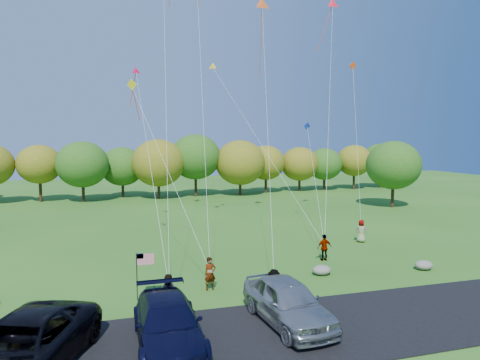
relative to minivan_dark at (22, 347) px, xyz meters
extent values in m
plane|color=#28601B|center=(8.68, 4.53, -0.96)|extent=(140.00, 140.00, 0.00)
cube|color=black|center=(8.68, 0.53, -0.93)|extent=(44.00, 6.00, 0.06)
cylinder|color=#3B2915|center=(-10.73, 43.42, 0.50)|extent=(0.36, 0.36, 2.94)
cylinder|color=#3B2915|center=(-6.86, 44.45, 0.22)|extent=(0.36, 0.36, 2.37)
ellipsoid|color=#416F1B|center=(-6.86, 44.45, 3.62)|extent=(6.79, 6.79, 6.11)
cylinder|color=#3B2915|center=(-1.61, 43.82, 0.56)|extent=(0.36, 0.36, 3.04)
ellipsoid|color=#2C5D18|center=(-1.61, 43.82, 4.36)|extent=(7.04, 7.04, 6.33)
cylinder|color=#3B2915|center=(2.93, 41.61, 0.41)|extent=(0.36, 0.36, 2.74)
ellipsoid|color=#2C5D18|center=(2.93, 41.61, 4.01)|extent=(6.88, 6.88, 6.19)
cylinder|color=#3B2915|center=(8.23, 42.40, 0.24)|extent=(0.36, 0.36, 2.40)
ellipsoid|color=#2C5D18|center=(8.23, 42.40, 3.21)|extent=(5.45, 5.45, 4.90)
cylinder|color=#3B2915|center=(13.13, 43.22, 0.47)|extent=(0.36, 0.36, 2.86)
ellipsoid|color=#416F1B|center=(13.13, 43.22, 4.19)|extent=(7.07, 7.07, 6.36)
cylinder|color=#3B2915|center=(18.14, 40.60, 0.52)|extent=(0.36, 0.36, 2.97)
ellipsoid|color=#416F1B|center=(18.14, 40.60, 3.83)|extent=(5.61, 5.61, 5.05)
cylinder|color=#3B2915|center=(24.06, 42.77, 0.38)|extent=(0.36, 0.36, 2.68)
ellipsoid|color=#2C5D18|center=(24.06, 42.77, 3.93)|extent=(6.82, 6.82, 6.14)
cylinder|color=#3B2915|center=(28.86, 41.36, 0.22)|extent=(0.36, 0.36, 2.38)
ellipsoid|color=#2C5D18|center=(28.86, 41.36, 3.65)|extent=(6.87, 6.87, 6.19)
cylinder|color=#3B2915|center=(33.18, 41.96, 0.33)|extent=(0.36, 0.36, 2.58)
ellipsoid|color=#2C5D18|center=(33.18, 41.96, 3.39)|extent=(5.45, 5.45, 4.91)
cylinder|color=#3B2915|center=(38.91, 41.99, 0.38)|extent=(0.36, 0.36, 2.68)
ellipsoid|color=#2C5D18|center=(38.91, 41.99, 3.91)|extent=(6.75, 6.75, 6.07)
cylinder|color=#3B2915|center=(43.70, 43.68, 0.44)|extent=(0.36, 0.36, 2.81)
ellipsoid|color=#416F1B|center=(43.70, 43.68, 4.08)|extent=(6.87, 6.87, 6.19)
cylinder|color=#3B2915|center=(32.68, 26.53, 0.44)|extent=(0.36, 0.36, 2.80)
ellipsoid|color=#2C5D18|center=(32.68, 26.53, 3.79)|extent=(6.00, 6.00, 5.40)
imported|color=black|center=(0.00, 0.00, 0.00)|extent=(5.05, 7.14, 1.81)
imported|color=black|center=(4.70, 0.63, -0.08)|extent=(2.36, 5.71, 1.65)
imported|color=#94979D|center=(9.61, 1.22, 0.00)|extent=(2.70, 5.52, 1.81)
imported|color=#4C4C59|center=(7.42, 6.08, -0.13)|extent=(0.67, 0.51, 1.67)
imported|color=#4C4C59|center=(5.11, 3.73, -0.10)|extent=(0.93, 0.78, 1.72)
imported|color=#4C4C59|center=(9.97, 3.76, -0.20)|extent=(1.13, 1.04, 1.53)
imported|color=#4C4C59|center=(15.40, 9.27, -0.13)|extent=(0.98, 0.42, 1.66)
imported|color=#4C4C59|center=(20.25, 12.89, -0.13)|extent=(0.98, 0.92, 1.68)
cylinder|color=black|center=(3.82, 5.67, 0.16)|extent=(0.05, 0.05, 2.25)
cube|color=red|center=(4.23, 5.67, 0.98)|extent=(0.81, 0.54, 0.02)
cube|color=navy|center=(3.98, 5.68, 1.14)|extent=(0.32, 0.02, 0.25)
ellipsoid|color=gray|center=(13.93, 6.71, -0.69)|extent=(1.09, 0.85, 0.54)
ellipsoid|color=slate|center=(20.08, 5.93, -0.69)|extent=(1.05, 0.87, 0.55)
cone|color=#DB5018|center=(14.68, 19.40, 17.52)|extent=(1.34, 0.54, 1.26)
cone|color=gold|center=(11.23, 22.46, 12.91)|extent=(0.81, 0.55, 0.72)
cone|color=red|center=(20.84, 19.09, 18.00)|extent=(1.13, 0.58, 1.02)
cube|color=#EF4910|center=(20.96, 15.81, 12.34)|extent=(0.63, 0.19, 0.62)
cube|color=yellow|center=(4.12, 14.88, 10.18)|extent=(0.62, 0.48, 0.73)
cube|color=#112FAE|center=(18.88, 19.56, 7.77)|extent=(0.66, 0.21, 0.64)
cone|color=#BE0D35|center=(4.65, 20.44, 11.95)|extent=(0.90, 0.64, 0.74)
camera|label=1|loc=(3.08, -14.46, 6.55)|focal=32.00mm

